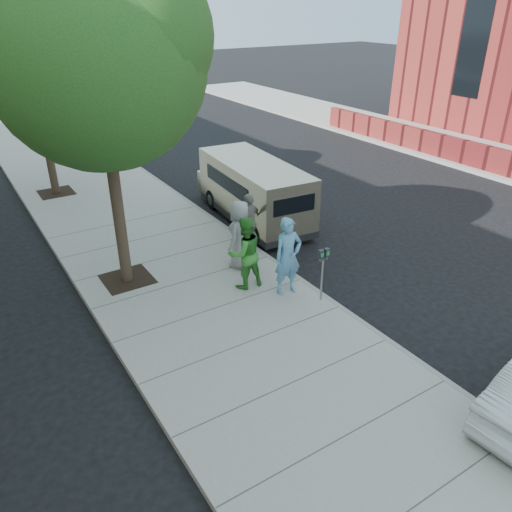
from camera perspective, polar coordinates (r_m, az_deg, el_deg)
name	(u,v)px	position (r m, az deg, el deg)	size (l,w,h in m)	color
ground	(254,300)	(12.17, -0.29, -5.09)	(120.00, 120.00, 0.00)	black
sidewalk	(217,310)	(11.71, -4.45, -6.18)	(5.00, 60.00, 0.15)	gray
curb_face	(301,282)	(12.85, 5.15, -2.93)	(0.12, 60.00, 0.16)	gray
tree_near	(99,52)	(11.59, -17.55, 21.33)	(4.62, 4.60, 7.53)	black
tree_far	(31,55)	(19.03, -24.31, 20.18)	(3.92, 3.80, 6.49)	black
parking_meter	(323,264)	(11.55, 7.68, -0.87)	(0.28, 0.11, 1.33)	gray
van	(253,190)	(16.23, -0.35, 7.59)	(2.19, 5.43, 1.97)	beige
person_officer	(288,256)	(11.79, 3.67, -0.05)	(0.70, 0.46, 1.93)	#5693B8
person_green_shirt	(245,253)	(12.04, -1.29, 0.35)	(0.89, 0.69, 1.83)	#368C2E
person_gray_shirt	(240,234)	(13.01, -1.82, 2.49)	(0.89, 0.58, 1.83)	gray
person_striped_polo	(249,223)	(13.84, -0.76, 3.80)	(1.00, 0.42, 1.70)	gray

